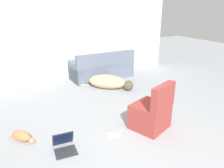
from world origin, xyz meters
name	(u,v)px	position (x,y,z in m)	size (l,w,h in m)	color
ground_plane	(151,168)	(0.00, 0.00, 0.00)	(20.00, 20.00, 0.00)	#999EA3
wall_back	(59,31)	(0.00, 4.33, 1.40)	(7.11, 0.06, 2.79)	silver
couch	(102,69)	(1.06, 3.82, 0.28)	(1.85, 0.85, 0.82)	slate
dog	(109,82)	(0.84, 2.93, 0.18)	(1.17, 1.08, 0.37)	tan
cat	(22,136)	(-1.46, 1.47, 0.08)	(0.38, 0.43, 0.17)	#BC7A47
laptop_open	(64,144)	(-0.92, 0.95, 0.08)	(0.34, 0.39, 0.26)	#2D2D33
book_cream	(113,135)	(-0.10, 0.93, 0.01)	(0.23, 0.15, 0.02)	beige
side_chair	(152,113)	(0.62, 0.83, 0.30)	(0.75, 0.74, 0.87)	#993833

